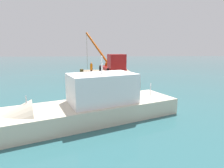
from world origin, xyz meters
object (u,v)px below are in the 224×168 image
crane_truck (113,64)px  salvaged_car (110,85)px  moored_yacht (69,117)px  dock_worker (91,69)px

crane_truck → salvaged_car: 6.47m
salvaged_car → moored_yacht: moored_yacht is taller
dock_worker → moored_yacht: (13.28, -0.99, -1.72)m
crane_truck → salvaged_car: bearing=-7.2°
crane_truck → moored_yacht: 15.77m
salvaged_car → crane_truck: bearing=172.8°
crane_truck → moored_yacht: bearing=-15.0°
crane_truck → salvaged_car: crane_truck is taller
dock_worker → moored_yacht: bearing=-4.2°
dock_worker → moored_yacht: 13.43m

